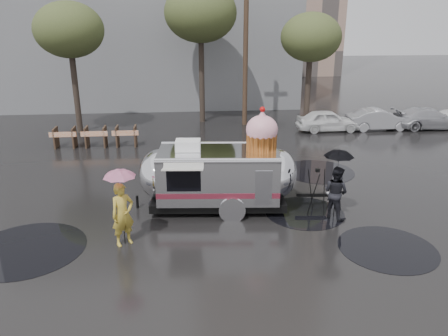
{
  "coord_description": "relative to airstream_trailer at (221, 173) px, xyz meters",
  "views": [
    {
      "loc": [
        -1.11,
        -11.6,
        6.22
      ],
      "look_at": [
        0.15,
        2.05,
        1.43
      ],
      "focal_mm": 35.0,
      "sensor_mm": 36.0,
      "label": 1
    }
  ],
  "objects": [
    {
      "name": "parked_cars",
      "position": [
        11.75,
        9.96,
        -0.53
      ],
      "size": [
        13.2,
        1.9,
        1.5
      ],
      "color": "silver",
      "rests_on": "ground"
    },
    {
      "name": "utility_pole",
      "position": [
        2.46,
        11.96,
        3.37
      ],
      "size": [
        1.6,
        0.28,
        9.0
      ],
      "color": "#473323",
      "rests_on": "ground"
    },
    {
      "name": "barricade_row",
      "position": [
        -5.59,
        7.92,
        -0.73
      ],
      "size": [
        4.3,
        0.8,
        1.0
      ],
      "color": "#473323",
      "rests_on": "ground"
    },
    {
      "name": "ground",
      "position": [
        -0.04,
        -2.04,
        -1.25
      ],
      "size": [
        120.0,
        120.0,
        0.0
      ],
      "primitive_type": "plane",
      "color": "black",
      "rests_on": "ground"
    },
    {
      "name": "grey_building",
      "position": [
        -4.04,
        21.96,
        5.25
      ],
      "size": [
        22.0,
        12.0,
        13.0
      ],
      "primitive_type": "cube",
      "color": "slate",
      "rests_on": "ground"
    },
    {
      "name": "umbrella_black",
      "position": [
        3.61,
        -1.1,
        0.69
      ],
      "size": [
        1.14,
        1.14,
        2.33
      ],
      "color": "black",
      "rests_on": "ground"
    },
    {
      "name": "puddles",
      "position": [
        0.66,
        0.31,
        -1.25
      ],
      "size": [
        13.28,
        9.42,
        0.01
      ],
      "color": "black",
      "rests_on": "ground"
    },
    {
      "name": "tree_mid",
      "position": [
        -0.04,
        12.96,
        5.09
      ],
      "size": [
        4.2,
        4.2,
        8.03
      ],
      "color": "#382D26",
      "rests_on": "ground"
    },
    {
      "name": "tree_right",
      "position": [
        5.96,
        10.96,
        3.81
      ],
      "size": [
        3.36,
        3.36,
        6.42
      ],
      "color": "#382D26",
      "rests_on": "ground"
    },
    {
      "name": "person_left",
      "position": [
        -2.96,
        -2.26,
        -0.33
      ],
      "size": [
        0.8,
        0.74,
        1.85
      ],
      "primitive_type": "imported",
      "rotation": [
        0.0,
        0.0,
        0.58
      ],
      "color": "gold",
      "rests_on": "ground"
    },
    {
      "name": "tree_left",
      "position": [
        -7.04,
        10.96,
        4.23
      ],
      "size": [
        3.64,
        3.64,
        6.95
      ],
      "color": "#382D26",
      "rests_on": "ground"
    },
    {
      "name": "airstream_trailer",
      "position": [
        0.0,
        0.0,
        0.0
      ],
      "size": [
        6.61,
        2.66,
        3.56
      ],
      "rotation": [
        0.0,
        0.0,
        -0.08
      ],
      "color": "silver",
      "rests_on": "ground"
    },
    {
      "name": "umbrella_pink",
      "position": [
        -2.96,
        -2.26,
        0.67
      ],
      "size": [
        1.1,
        1.1,
        2.3
      ],
      "color": "#FA98C4",
      "rests_on": "ground"
    },
    {
      "name": "tripod",
      "position": [
        3.08,
        -0.75,
        -0.3
      ],
      "size": [
        0.59,
        0.65,
        1.58
      ],
      "rotation": [
        0.0,
        0.0,
        -0.08
      ],
      "color": "black",
      "rests_on": "ground"
    },
    {
      "name": "person_right",
      "position": [
        3.61,
        -1.1,
        -0.38
      ],
      "size": [
        0.89,
        0.95,
        1.75
      ],
      "primitive_type": "imported",
      "rotation": [
        0.0,
        0.0,
        2.24
      ],
      "color": "black",
      "rests_on": "ground"
    }
  ]
}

